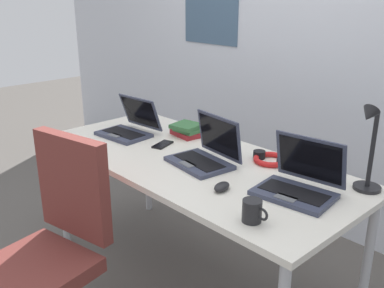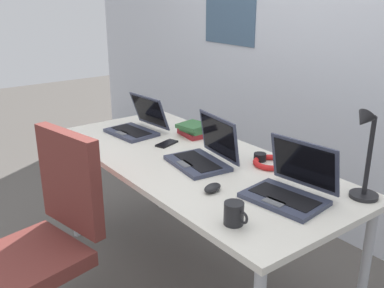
{
  "view_description": "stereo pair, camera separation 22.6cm",
  "coord_description": "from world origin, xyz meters",
  "px_view_note": "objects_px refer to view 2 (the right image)",
  "views": [
    {
      "loc": [
        1.56,
        -1.46,
        1.58
      ],
      "look_at": [
        0.0,
        0.0,
        0.82
      ],
      "focal_mm": 41.08,
      "sensor_mm": 36.0,
      "label": 1
    },
    {
      "loc": [
        1.7,
        -1.29,
        1.58
      ],
      "look_at": [
        0.0,
        0.0,
        0.82
      ],
      "focal_mm": 41.08,
      "sensor_mm": 36.0,
      "label": 2
    }
  ],
  "objects_px": {
    "coffee_mug": "(234,214)",
    "computer_mouse": "(212,188)",
    "office_chair": "(45,256)",
    "pill_bottle": "(154,112)",
    "book_stack": "(194,130)",
    "desk_lamp": "(365,156)",
    "laptop_front_right": "(137,125)",
    "cell_phone": "(167,144)",
    "laptop_back_left": "(204,155)",
    "headphones": "(271,162)",
    "laptop_front_left": "(290,188)"
  },
  "relations": [
    {
      "from": "coffee_mug",
      "to": "desk_lamp",
      "type": "bearing_deg",
      "value": 73.65
    },
    {
      "from": "laptop_front_left",
      "to": "computer_mouse",
      "type": "bearing_deg",
      "value": -138.17
    },
    {
      "from": "computer_mouse",
      "to": "pill_bottle",
      "type": "xyz_separation_m",
      "value": [
        -1.13,
        0.42,
        0.02
      ]
    },
    {
      "from": "laptop_front_right",
      "to": "office_chair",
      "type": "distance_m",
      "value": 0.97
    },
    {
      "from": "laptop_back_left",
      "to": "computer_mouse",
      "type": "relative_size",
      "value": 3.65
    },
    {
      "from": "laptop_front_right",
      "to": "pill_bottle",
      "type": "distance_m",
      "value": 0.33
    },
    {
      "from": "coffee_mug",
      "to": "office_chair",
      "type": "bearing_deg",
      "value": -146.42
    },
    {
      "from": "laptop_back_left",
      "to": "coffee_mug",
      "type": "distance_m",
      "value": 0.61
    },
    {
      "from": "laptop_front_right",
      "to": "laptop_front_left",
      "type": "bearing_deg",
      "value": 2.86
    },
    {
      "from": "cell_phone",
      "to": "office_chair",
      "type": "distance_m",
      "value": 0.88
    },
    {
      "from": "computer_mouse",
      "to": "office_chair",
      "type": "relative_size",
      "value": 0.1
    },
    {
      "from": "office_chair",
      "to": "desk_lamp",
      "type": "bearing_deg",
      "value": 49.21
    },
    {
      "from": "cell_phone",
      "to": "coffee_mug",
      "type": "xyz_separation_m",
      "value": [
        0.9,
        -0.3,
        0.04
      ]
    },
    {
      "from": "laptop_front_right",
      "to": "computer_mouse",
      "type": "distance_m",
      "value": 0.94
    },
    {
      "from": "coffee_mug",
      "to": "computer_mouse",
      "type": "bearing_deg",
      "value": 156.55
    },
    {
      "from": "laptop_back_left",
      "to": "laptop_front_left",
      "type": "relative_size",
      "value": 0.98
    },
    {
      "from": "pill_bottle",
      "to": "laptop_front_right",
      "type": "bearing_deg",
      "value": -50.95
    },
    {
      "from": "laptop_front_left",
      "to": "headphones",
      "type": "relative_size",
      "value": 1.66
    },
    {
      "from": "cell_phone",
      "to": "office_chair",
      "type": "xyz_separation_m",
      "value": [
        0.15,
        -0.79,
        -0.35
      ]
    },
    {
      "from": "laptop_front_left",
      "to": "book_stack",
      "type": "bearing_deg",
      "value": 168.81
    },
    {
      "from": "laptop_back_left",
      "to": "pill_bottle",
      "type": "bearing_deg",
      "value": 163.86
    },
    {
      "from": "laptop_front_left",
      "to": "pill_bottle",
      "type": "relative_size",
      "value": 4.51
    },
    {
      "from": "laptop_front_right",
      "to": "cell_phone",
      "type": "xyz_separation_m",
      "value": [
        0.29,
        0.02,
        -0.04
      ]
    },
    {
      "from": "desk_lamp",
      "to": "computer_mouse",
      "type": "bearing_deg",
      "value": -134.19
    },
    {
      "from": "desk_lamp",
      "to": "office_chair",
      "type": "xyz_separation_m",
      "value": [
        -0.91,
        -1.05,
        -0.54
      ]
    },
    {
      "from": "laptop_front_left",
      "to": "cell_phone",
      "type": "relative_size",
      "value": 2.62
    },
    {
      "from": "computer_mouse",
      "to": "pill_bottle",
      "type": "distance_m",
      "value": 1.21
    },
    {
      "from": "computer_mouse",
      "to": "office_chair",
      "type": "height_order",
      "value": "office_chair"
    },
    {
      "from": "office_chair",
      "to": "pill_bottle",
      "type": "bearing_deg",
      "value": 122.49
    },
    {
      "from": "book_stack",
      "to": "headphones",
      "type": "bearing_deg",
      "value": 2.46
    },
    {
      "from": "pill_bottle",
      "to": "book_stack",
      "type": "bearing_deg",
      "value": -2.35
    },
    {
      "from": "desk_lamp",
      "to": "laptop_front_right",
      "type": "distance_m",
      "value": 1.39
    },
    {
      "from": "coffee_mug",
      "to": "office_chair",
      "type": "height_order",
      "value": "office_chair"
    },
    {
      "from": "computer_mouse",
      "to": "headphones",
      "type": "relative_size",
      "value": 0.45
    },
    {
      "from": "computer_mouse",
      "to": "book_stack",
      "type": "height_order",
      "value": "book_stack"
    },
    {
      "from": "book_stack",
      "to": "desk_lamp",
      "type": "bearing_deg",
      "value": 2.26
    },
    {
      "from": "laptop_back_left",
      "to": "desk_lamp",
      "type": "bearing_deg",
      "value": 21.06
    },
    {
      "from": "cell_phone",
      "to": "office_chair",
      "type": "height_order",
      "value": "office_chair"
    },
    {
      "from": "laptop_front_right",
      "to": "laptop_front_left",
      "type": "xyz_separation_m",
      "value": [
        1.17,
        0.06,
        0.0
      ]
    },
    {
      "from": "laptop_front_right",
      "to": "coffee_mug",
      "type": "relative_size",
      "value": 2.92
    },
    {
      "from": "computer_mouse",
      "to": "headphones",
      "type": "distance_m",
      "value": 0.43
    },
    {
      "from": "laptop_front_right",
      "to": "headphones",
      "type": "relative_size",
      "value": 1.54
    },
    {
      "from": "desk_lamp",
      "to": "coffee_mug",
      "type": "height_order",
      "value": "desk_lamp"
    },
    {
      "from": "laptop_back_left",
      "to": "headphones",
      "type": "relative_size",
      "value": 1.64
    },
    {
      "from": "desk_lamp",
      "to": "computer_mouse",
      "type": "xyz_separation_m",
      "value": [
        -0.43,
        -0.44,
        -0.18
      ]
    },
    {
      "from": "desk_lamp",
      "to": "pill_bottle",
      "type": "distance_m",
      "value": 1.57
    },
    {
      "from": "laptop_front_left",
      "to": "pill_bottle",
      "type": "distance_m",
      "value": 1.39
    },
    {
      "from": "laptop_back_left",
      "to": "office_chair",
      "type": "height_order",
      "value": "laptop_back_left"
    },
    {
      "from": "pill_bottle",
      "to": "coffee_mug",
      "type": "bearing_deg",
      "value": -20.91
    },
    {
      "from": "desk_lamp",
      "to": "computer_mouse",
      "type": "height_order",
      "value": "desk_lamp"
    }
  ]
}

